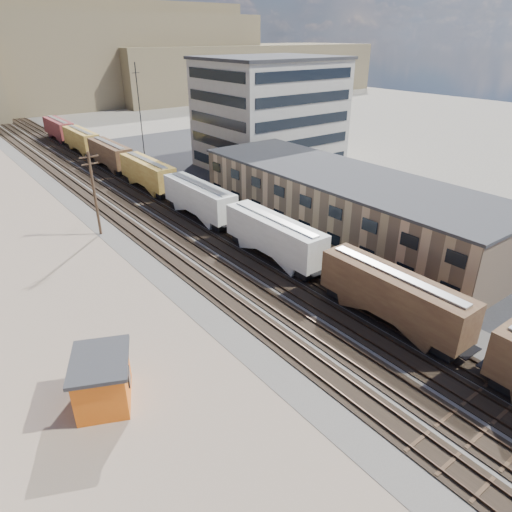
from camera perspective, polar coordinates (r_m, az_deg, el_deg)
ground at (r=34.02m, az=24.47°, el=-16.62°), size 300.00×300.00×0.00m
ballast_bed at (r=67.95m, az=-14.44°, el=6.52°), size 18.00×200.00×0.06m
dirt_yard at (r=54.34m, az=-29.39°, el=-1.16°), size 24.00×180.00×0.03m
asphalt_lot at (r=67.89m, az=8.33°, el=7.05°), size 26.00×120.00×0.04m
rail_tracks at (r=67.73m, az=-14.87°, el=6.48°), size 11.40×200.00×0.24m
freight_train at (r=65.92m, az=-10.56°, el=8.85°), size 3.00×119.74×4.46m
warehouse at (r=55.41m, az=10.72°, el=6.48°), size 12.40×40.40×7.25m
office_tower at (r=84.01m, az=1.70°, el=17.44°), size 22.60×18.60×18.45m
utility_pole_north at (r=56.44m, az=-19.56°, el=7.54°), size 2.20×0.32×10.00m
radio_mast at (r=76.98m, az=-14.17°, el=15.81°), size 1.20×0.16×18.00m
maintenance_shed at (r=31.93m, az=-18.62°, el=-14.45°), size 5.21×5.73×3.41m
parked_car_blue at (r=85.17m, az=-4.66°, el=11.59°), size 3.60×5.29×1.34m
parked_car_far at (r=76.20m, az=8.55°, el=9.80°), size 3.14×5.33×1.70m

